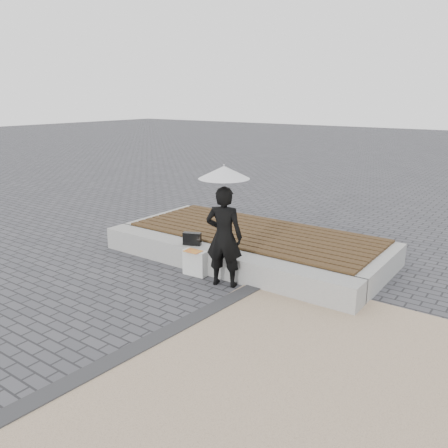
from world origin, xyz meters
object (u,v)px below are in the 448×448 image
(seating_ledge, at_px, (217,261))
(parasol, at_px, (224,172))
(canvas_tote, at_px, (195,263))
(woman, at_px, (224,237))
(handbag, at_px, (192,239))

(seating_ledge, height_order, parasol, parasol)
(canvas_tote, bearing_deg, woman, -9.21)
(woman, relative_size, parasol, 1.61)
(parasol, distance_m, handbag, 1.61)
(handbag, bearing_deg, canvas_tote, -65.59)
(parasol, height_order, handbag, parasol)
(seating_ledge, xyz_separation_m, handbag, (-0.50, -0.04, 0.31))
(parasol, bearing_deg, woman, -75.96)
(woman, xyz_separation_m, canvas_tote, (-0.63, 0.06, -0.58))
(parasol, xyz_separation_m, handbag, (-0.92, 0.33, -1.28))
(seating_ledge, relative_size, handbag, 16.01)
(seating_ledge, relative_size, canvas_tote, 11.68)
(seating_ledge, height_order, woman, woman)
(woman, distance_m, canvas_tote, 0.86)
(woman, bearing_deg, parasol, -95.03)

